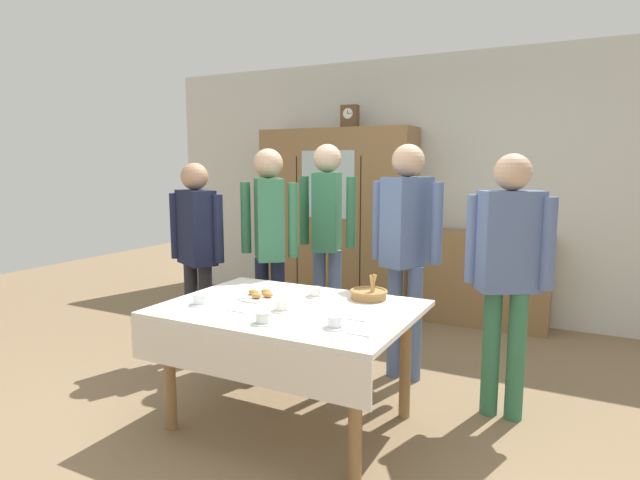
# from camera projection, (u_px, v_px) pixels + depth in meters

# --- Properties ---
(ground_plane) EXTENTS (12.00, 12.00, 0.00)m
(ground_plane) POSITION_uv_depth(u_px,v_px,m) (306.00, 409.00, 3.42)
(ground_plane) COLOR #846B4C
(ground_plane) RESTS_ON ground
(back_wall) EXTENTS (6.40, 0.10, 2.70)m
(back_wall) POSITION_uv_depth(u_px,v_px,m) (425.00, 187.00, 5.56)
(back_wall) COLOR silver
(back_wall) RESTS_ON ground
(dining_table) EXTENTS (1.49, 1.07, 0.74)m
(dining_table) POSITION_uv_depth(u_px,v_px,m) (287.00, 324.00, 3.12)
(dining_table) COLOR olive
(dining_table) RESTS_ON ground
(wall_cabinet) EXTENTS (1.71, 0.46, 1.97)m
(wall_cabinet) POSITION_uv_depth(u_px,v_px,m) (337.00, 220.00, 5.76)
(wall_cabinet) COLOR olive
(wall_cabinet) RESTS_ON ground
(mantel_clock) EXTENTS (0.18, 0.11, 0.24)m
(mantel_clock) POSITION_uv_depth(u_px,v_px,m) (350.00, 117.00, 5.53)
(mantel_clock) COLOR brown
(mantel_clock) RESTS_ON wall_cabinet
(bookshelf_low) EXTENTS (1.20, 0.35, 0.93)m
(bookshelf_low) POSITION_uv_depth(u_px,v_px,m) (485.00, 279.00, 5.15)
(bookshelf_low) COLOR olive
(bookshelf_low) RESTS_ON ground
(book_stack) EXTENTS (0.18, 0.22, 0.10)m
(book_stack) POSITION_uv_depth(u_px,v_px,m) (488.00, 227.00, 5.08)
(book_stack) COLOR #2D5184
(book_stack) RESTS_ON bookshelf_low
(tea_cup_far_right) EXTENTS (0.13, 0.13, 0.06)m
(tea_cup_far_right) POSITION_uv_depth(u_px,v_px,m) (315.00, 292.00, 3.36)
(tea_cup_far_right) COLOR white
(tea_cup_far_right) RESTS_ON dining_table
(tea_cup_front_edge) EXTENTS (0.13, 0.13, 0.06)m
(tea_cup_front_edge) POSITION_uv_depth(u_px,v_px,m) (200.00, 301.00, 3.16)
(tea_cup_front_edge) COLOR white
(tea_cup_front_edge) RESTS_ON dining_table
(tea_cup_near_left) EXTENTS (0.13, 0.13, 0.06)m
(tea_cup_near_left) POSITION_uv_depth(u_px,v_px,m) (263.00, 319.00, 2.79)
(tea_cup_near_left) COLOR silver
(tea_cup_near_left) RESTS_ON dining_table
(tea_cup_near_right) EXTENTS (0.13, 0.13, 0.06)m
(tea_cup_near_right) POSITION_uv_depth(u_px,v_px,m) (335.00, 323.00, 2.72)
(tea_cup_near_right) COLOR white
(tea_cup_near_right) RESTS_ON dining_table
(tea_cup_center) EXTENTS (0.13, 0.13, 0.06)m
(tea_cup_center) POSITION_uv_depth(u_px,v_px,m) (282.00, 306.00, 3.03)
(tea_cup_center) COLOR white
(tea_cup_center) RESTS_ON dining_table
(bread_basket) EXTENTS (0.24, 0.24, 0.16)m
(bread_basket) POSITION_uv_depth(u_px,v_px,m) (369.00, 294.00, 3.30)
(bread_basket) COLOR #9E7542
(bread_basket) RESTS_ON dining_table
(pastry_plate) EXTENTS (0.28, 0.28, 0.05)m
(pastry_plate) POSITION_uv_depth(u_px,v_px,m) (260.00, 296.00, 3.33)
(pastry_plate) COLOR white
(pastry_plate) RESTS_ON dining_table
(spoon_near_right) EXTENTS (0.12, 0.02, 0.01)m
(spoon_near_right) POSITION_uv_depth(u_px,v_px,m) (359.00, 320.00, 2.84)
(spoon_near_right) COLOR silver
(spoon_near_right) RESTS_ON dining_table
(spoon_far_right) EXTENTS (0.12, 0.02, 0.01)m
(spoon_far_right) POSITION_uv_depth(u_px,v_px,m) (362.00, 335.00, 2.59)
(spoon_far_right) COLOR silver
(spoon_far_right) RESTS_ON dining_table
(spoon_far_left) EXTENTS (0.12, 0.02, 0.01)m
(spoon_far_left) POSITION_uv_depth(u_px,v_px,m) (239.00, 312.00, 3.00)
(spoon_far_left) COLOR silver
(spoon_far_left) RESTS_ON dining_table
(person_beside_shelf) EXTENTS (0.52, 0.34, 1.60)m
(person_beside_shelf) POSITION_uv_depth(u_px,v_px,m) (197.00, 242.00, 4.19)
(person_beside_shelf) COLOR #232328
(person_beside_shelf) RESTS_ON ground
(person_behind_table_right) EXTENTS (0.52, 0.36, 1.65)m
(person_behind_table_right) POSITION_uv_depth(u_px,v_px,m) (508.00, 260.00, 3.19)
(person_behind_table_right) COLOR #33704C
(person_behind_table_right) RESTS_ON ground
(person_near_right_end) EXTENTS (0.52, 0.41, 1.73)m
(person_near_right_end) POSITION_uv_depth(u_px,v_px,m) (406.00, 238.00, 3.78)
(person_near_right_end) COLOR slate
(person_near_right_end) RESTS_ON ground
(person_by_cabinet) EXTENTS (0.52, 0.41, 1.71)m
(person_by_cabinet) POSITION_uv_depth(u_px,v_px,m) (269.00, 234.00, 4.12)
(person_by_cabinet) COLOR #191E38
(person_by_cabinet) RESTS_ON ground
(person_behind_table_left) EXTENTS (0.52, 0.40, 1.75)m
(person_behind_table_left) POSITION_uv_depth(u_px,v_px,m) (327.00, 225.00, 4.42)
(person_behind_table_left) COLOR slate
(person_behind_table_left) RESTS_ON ground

